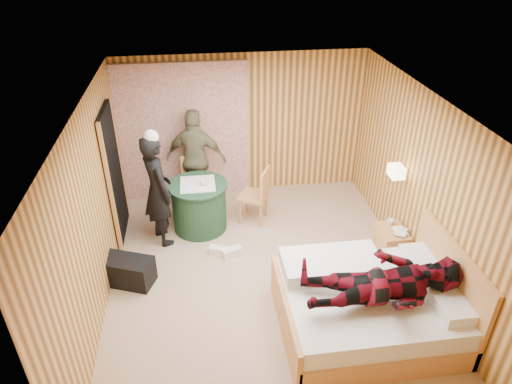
{
  "coord_description": "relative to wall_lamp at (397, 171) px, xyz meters",
  "views": [
    {
      "loc": [
        -0.77,
        -4.82,
        4.27
      ],
      "look_at": [
        -0.03,
        0.57,
        1.05
      ],
      "focal_mm": 32.0,
      "sensor_mm": 36.0,
      "label": 1
    }
  ],
  "objects": [
    {
      "name": "floor",
      "position": [
        -1.92,
        -0.45,
        -1.3
      ],
      "size": [
        4.2,
        5.0,
        0.01
      ],
      "primitive_type": "cube",
      "color": "tan",
      "rests_on": "ground"
    },
    {
      "name": "ceiling",
      "position": [
        -1.92,
        -0.45,
        1.2
      ],
      "size": [
        4.2,
        5.0,
        0.01
      ],
      "primitive_type": "cube",
      "color": "silver",
      "rests_on": "wall_back"
    },
    {
      "name": "wall_back",
      "position": [
        -1.92,
        2.05,
        -0.05
      ],
      "size": [
        4.2,
        0.02,
        2.5
      ],
      "primitive_type": "cube",
      "color": "#E9B259",
      "rests_on": "floor"
    },
    {
      "name": "wall_left",
      "position": [
        -4.02,
        -0.45,
        -0.05
      ],
      "size": [
        0.02,
        5.0,
        2.5
      ],
      "primitive_type": "cube",
      "color": "#E9B259",
      "rests_on": "floor"
    },
    {
      "name": "wall_right",
      "position": [
        0.18,
        -0.45,
        -0.05
      ],
      "size": [
        0.02,
        5.0,
        2.5
      ],
      "primitive_type": "cube",
      "color": "#E9B259",
      "rests_on": "floor"
    },
    {
      "name": "curtain",
      "position": [
        -2.92,
        1.98,
        -0.1
      ],
      "size": [
        2.2,
        0.08,
        2.4
      ],
      "primitive_type": "cube",
      "color": "beige",
      "rests_on": "floor"
    },
    {
      "name": "doorway",
      "position": [
        -3.98,
        0.95,
        -0.28
      ],
      "size": [
        0.06,
        0.9,
        2.05
      ],
      "primitive_type": "cube",
      "color": "black",
      "rests_on": "floor"
    },
    {
      "name": "wall_lamp",
      "position": [
        0.0,
        0.0,
        0.0
      ],
      "size": [
        0.26,
        0.24,
        0.16
      ],
      "color": "gold",
      "rests_on": "wall_right"
    },
    {
      "name": "bed",
      "position": [
        -0.8,
        -1.48,
        -0.98
      ],
      "size": [
        2.06,
        1.62,
        1.11
      ],
      "color": "#DFA15B",
      "rests_on": "floor"
    },
    {
      "name": "nightstand",
      "position": [
        -0.04,
        -0.28,
        -1.04
      ],
      "size": [
        0.39,
        0.52,
        0.51
      ],
      "color": "#DFA15B",
      "rests_on": "floor"
    },
    {
      "name": "round_table",
      "position": [
        -2.76,
        0.9,
        -0.89
      ],
      "size": [
        0.91,
        0.91,
        0.81
      ],
      "color": "#224A30",
      "rests_on": "floor"
    },
    {
      "name": "chair_far",
      "position": [
        -2.79,
        1.61,
        -0.76
      ],
      "size": [
        0.56,
        0.56,
        0.93
      ],
      "rotation": [
        0.0,
        0.0,
        0.42
      ],
      "color": "#DFA15B",
      "rests_on": "floor"
    },
    {
      "name": "chair_near",
      "position": [
        -1.8,
        0.96,
        -0.75
      ],
      "size": [
        0.57,
        0.57,
        0.95
      ],
      "rotation": [
        0.0,
        0.0,
        -2.01
      ],
      "color": "#DFA15B",
      "rests_on": "floor"
    },
    {
      "name": "duffel_bag",
      "position": [
        -3.77,
        -0.3,
        -1.11
      ],
      "size": [
        0.77,
        0.59,
        0.39
      ],
      "primitive_type": "cube",
      "rotation": [
        0.0,
        0.0,
        -0.38
      ],
      "color": "black",
      "rests_on": "floor"
    },
    {
      "name": "sneaker_left",
      "position": [
        -2.32,
        0.08,
        -1.24
      ],
      "size": [
        0.31,
        0.22,
        0.13
      ],
      "primitive_type": "cube",
      "rotation": [
        0.0,
        0.0,
        0.38
      ],
      "color": "white",
      "rests_on": "floor"
    },
    {
      "name": "sneaker_right",
      "position": [
        -2.51,
        0.15,
        -1.24
      ],
      "size": [
        0.31,
        0.21,
        0.13
      ],
      "primitive_type": "cube",
      "rotation": [
        0.0,
        0.0,
        -0.39
      ],
      "color": "white",
      "rests_on": "floor"
    },
    {
      "name": "woman_standing",
      "position": [
        -3.35,
        0.65,
        -0.42
      ],
      "size": [
        0.65,
        0.76,
        1.76
      ],
      "primitive_type": "imported",
      "rotation": [
        0.0,
        0.0,
        2.0
      ],
      "color": "black",
      "rests_on": "floor"
    },
    {
      "name": "man_at_table",
      "position": [
        -2.76,
        1.66,
        -0.44
      ],
      "size": [
        1.08,
        0.66,
        1.72
      ],
      "primitive_type": "imported",
      "rotation": [
        0.0,
        0.0,
        2.89
      ],
      "color": "#73704D",
      "rests_on": "floor"
    },
    {
      "name": "man_on_bed",
      "position": [
        -0.77,
        -1.71,
        -0.31
      ],
      "size": [
        0.86,
        0.67,
        1.77
      ],
      "primitive_type": "imported",
      "rotation": [
        0.0,
        1.57,
        0.0
      ],
      "color": "#5E0916",
      "rests_on": "bed"
    },
    {
      "name": "book_lower",
      "position": [
        -0.04,
        -0.33,
        -0.78
      ],
      "size": [
        0.17,
        0.23,
        0.02
      ],
      "primitive_type": "imported",
      "rotation": [
        0.0,
        0.0,
        0.03
      ],
      "color": "white",
      "rests_on": "nightstand"
    },
    {
      "name": "book_upper",
      "position": [
        -0.04,
        -0.33,
        -0.76
      ],
      "size": [
        0.26,
        0.28,
        0.02
      ],
      "primitive_type": "imported",
      "rotation": [
        0.0,
        0.0,
        -0.57
      ],
      "color": "white",
      "rests_on": "nightstand"
    },
    {
      "name": "cup_nightstand",
      "position": [
        -0.04,
        -0.15,
        -0.75
      ],
      "size": [
        0.11,
        0.11,
        0.09
      ],
      "primitive_type": "imported",
      "rotation": [
        0.0,
        0.0,
        0.13
      ],
      "color": "white",
      "rests_on": "nightstand"
    },
    {
      "name": "cup_table",
      "position": [
        -2.66,
        0.85,
        -0.44
      ],
      "size": [
        0.16,
        0.16,
        0.1
      ],
      "primitive_type": "imported",
      "rotation": [
        0.0,
        0.0,
        0.38
      ],
      "color": "white",
      "rests_on": "round_table"
    }
  ]
}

